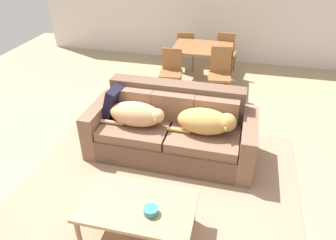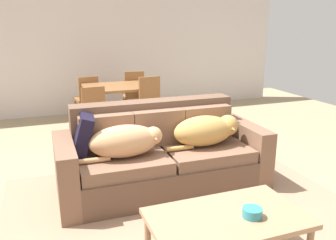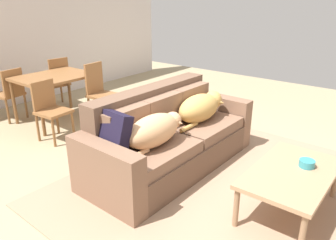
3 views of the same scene
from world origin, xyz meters
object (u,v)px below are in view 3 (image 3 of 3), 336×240
Objects in this scene: dining_table at (55,80)px; dining_chair_near_left at (50,108)px; couch at (168,138)px; dog_on_left_cushion at (155,130)px; dining_chair_far_right at (58,81)px; coffee_table at (292,175)px; dining_chair_near_right at (100,90)px; dining_chair_far_left at (10,92)px; dog_on_right_cushion at (201,107)px; throw_pillow_by_left_arm at (111,134)px; bowl_on_coffee_table at (307,163)px.

dining_chair_near_left is (-0.49, -0.59, -0.21)m from dining_table.
couch reaches higher than dog_on_left_cushion.
coffee_table is at bearing 90.28° from dining_chair_far_right.
dining_chair_near_right reaches higher than dining_table.
dining_chair_far_left is (0.04, 1.20, 0.01)m from dining_chair_near_left.
coffee_table is at bearing -91.27° from dining_table.
couch reaches higher than dog_on_right_cushion.
throw_pillow_by_left_arm is 0.52× the size of dining_chair_far_left.
couch is 1.99× the size of dining_table.
dining_chair_near_left is at bearing 97.10° from coffee_table.
couch is 0.58m from dog_on_right_cushion.
throw_pillow_by_left_arm is at bearing -133.07° from dining_chair_near_right.
bowl_on_coffee_table is 0.17× the size of dining_chair_far_left.
coffee_table is 3.30m from dining_chair_near_right.
dog_on_left_cushion is at bearing -29.21° from throw_pillow_by_left_arm.
dining_chair_far_left reaches higher than dining_table.
dog_on_right_cushion is 0.76× the size of dining_table.
dog_on_right_cushion reaches higher than coffee_table.
coffee_table is 1.00× the size of dining_table.
dog_on_left_cushion is at bearing -95.65° from dining_chair_near_left.
dining_table is (0.50, 2.55, 0.04)m from dog_on_left_cushion.
dining_table is (0.91, 2.32, 0.00)m from throw_pillow_by_left_arm.
dog_on_left_cushion is 1.51m from bowl_on_coffee_table.
couch is 1.98× the size of coffee_table.
dog_on_right_cushion is 0.76× the size of coffee_table.
dog_on_right_cushion is 1.34m from throw_pillow_by_left_arm.
dining_table is at bearing 60.82° from dining_chair_far_right.
dog_on_left_cushion is at bearing -177.50° from dog_on_right_cushion.
dining_table is (0.09, 3.86, 0.29)m from coffee_table.
coffee_table is 0.20m from bowl_on_coffee_table.
dining_chair_near_left is 0.90m from dining_chair_near_right.
coffee_table is at bearing 86.59° from dining_chair_far_left.
dining_chair_near_right is at bearing 65.81° from dog_on_left_cushion.
couch is 0.54m from dog_on_left_cushion.
dining_chair_far_left is at bearing 5.23° from dining_chair_far_right.
dog_on_right_cushion is 3.11m from dining_chair_far_right.
dog_on_right_cushion is 1.46m from bowl_on_coffee_table.
dog_on_right_cushion is 0.90× the size of dining_chair_near_right.
dining_table is 0.78m from dining_chair_far_left.
throw_pillow_by_left_arm is 0.39× the size of dining_table.
throw_pillow_by_left_arm is (-1.32, 0.20, 0.03)m from dog_on_right_cushion.
couch is 2.46× the size of dining_chair_far_right.
dining_chair_near_right reaches higher than bowl_on_coffee_table.
dining_chair_far_right is (1.33, 2.90, -0.18)m from throw_pillow_by_left_arm.
dog_on_left_cushion is at bearing -120.72° from dining_chair_near_right.
couch is at bearing 21.60° from dog_on_left_cushion.
dining_chair_near_left is at bearing -130.02° from dining_table.
dog_on_right_cushion is at bearing 76.62° from bowl_on_coffee_table.
dining_chair_far_right reaches higher than dining_chair_far_left.
dining_chair_near_right is (0.41, -0.60, -0.15)m from dining_table.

